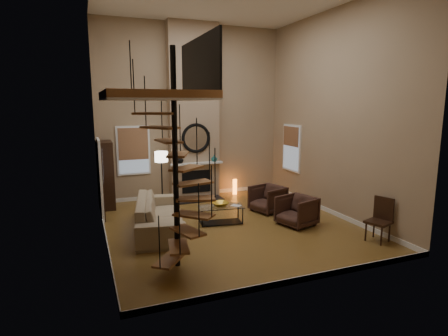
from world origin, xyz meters
name	(u,v)px	position (x,y,z in m)	size (l,w,h in m)	color
ground	(230,225)	(0.00, 0.00, -0.01)	(6.00, 6.50, 0.01)	olive
back_wall	(192,112)	(0.00, 3.25, 2.75)	(6.00, 0.02, 5.50)	tan
front_wall	(307,122)	(0.00, -3.25, 2.75)	(6.00, 0.02, 5.50)	tan
left_wall	(98,117)	(-3.00, 0.00, 2.75)	(0.02, 6.50, 5.50)	tan
right_wall	(333,114)	(3.00, 0.00, 2.75)	(0.02, 6.50, 5.50)	tan
baseboard_back	(193,194)	(0.00, 3.24, 0.06)	(6.00, 0.02, 0.12)	white
baseboard_front	(301,279)	(0.00, -3.24, 0.06)	(6.00, 0.02, 0.12)	white
baseboard_left	(106,238)	(-2.99, 0.00, 0.06)	(0.02, 6.50, 0.12)	white
baseboard_right	(328,210)	(2.99, 0.00, 0.06)	(0.02, 6.50, 0.12)	white
chimney_breast	(194,112)	(0.00, 3.06, 2.75)	(1.60, 0.38, 5.50)	#9E8467
hearth	(199,200)	(0.00, 2.57, 0.02)	(1.50, 0.60, 0.04)	black
firebox	(196,181)	(0.00, 2.86, 0.55)	(0.95, 0.02, 0.72)	black
mantel	(197,164)	(0.00, 2.78, 1.15)	(1.70, 0.18, 0.06)	white
mirror_frame	(196,138)	(0.00, 2.84, 1.95)	(0.94, 0.94, 0.10)	black
mirror_disc	(196,138)	(0.00, 2.85, 1.95)	(0.80, 0.80, 0.01)	white
vase_left	(180,159)	(-0.55, 2.82, 1.30)	(0.24, 0.24, 0.25)	black
vase_right	(214,158)	(0.60, 2.82, 1.28)	(0.20, 0.20, 0.21)	#1A5D5B
window_back	(133,150)	(-1.90, 3.22, 1.62)	(1.02, 0.06, 1.52)	white
window_right	(291,147)	(2.97, 2.00, 1.63)	(0.06, 1.02, 1.52)	white
entry_door	(101,179)	(-2.95, 1.80, 1.05)	(0.10, 1.05, 2.16)	white
loft	(160,92)	(-2.04, -1.80, 3.24)	(1.70, 2.20, 1.09)	#955F31
spiral_stair	(176,173)	(-1.78, -1.79, 1.78)	(1.47, 1.47, 4.06)	black
hutch	(106,176)	(-2.78, 2.79, 0.95)	(0.43, 0.90, 2.02)	black
sofa	(159,214)	(-1.72, 0.28, 0.40)	(2.74, 1.07, 0.80)	tan
armchair_near	(270,199)	(1.53, 0.75, 0.35)	(0.82, 0.85, 0.77)	#3C231B
armchair_far	(299,211)	(1.66, -0.57, 0.35)	(0.82, 0.85, 0.77)	#3C231B
coffee_table	(221,213)	(-0.16, 0.21, 0.28)	(1.21, 0.72, 0.44)	silver
bowl	(220,204)	(-0.16, 0.26, 0.50)	(0.42, 0.42, 0.10)	gold
book	(236,206)	(0.19, 0.06, 0.46)	(0.18, 0.25, 0.02)	gray
floor_lamp	(161,161)	(-1.30, 1.95, 1.41)	(0.37, 0.37, 1.70)	black
accent_lamp	(235,187)	(1.36, 2.90, 0.25)	(0.14, 0.14, 0.51)	orange
side_chair	(380,218)	(2.74, -2.18, 0.53)	(0.60, 0.60, 0.99)	black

